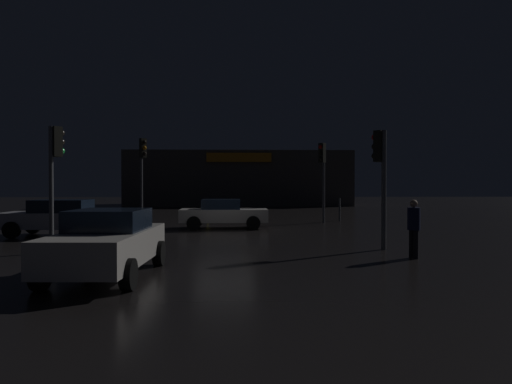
% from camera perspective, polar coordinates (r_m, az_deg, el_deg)
% --- Properties ---
extents(ground_plane, '(120.00, 120.00, 0.00)m').
position_cam_1_polar(ground_plane, '(19.38, -3.93, -5.11)').
color(ground_plane, black).
extents(store_building, '(21.99, 8.62, 5.37)m').
position_cam_1_polar(store_building, '(47.20, -2.12, 1.65)').
color(store_building, '#4C4742').
rests_on(store_building, ground).
extents(traffic_signal_main, '(0.42, 0.42, 3.72)m').
position_cam_1_polar(traffic_signal_main, '(14.81, 15.30, 3.20)').
color(traffic_signal_main, '#595B60').
rests_on(traffic_signal_main, ground).
extents(traffic_signal_opposite, '(0.42, 0.42, 4.26)m').
position_cam_1_polar(traffic_signal_opposite, '(24.69, 8.30, 3.38)').
color(traffic_signal_opposite, '#595B60').
rests_on(traffic_signal_opposite, ground).
extents(traffic_signal_cross_left, '(0.42, 0.43, 3.76)m').
position_cam_1_polar(traffic_signal_cross_left, '(14.91, -23.80, 3.67)').
color(traffic_signal_cross_left, '#595B60').
rests_on(traffic_signal_cross_left, ground).
extents(traffic_signal_cross_right, '(0.41, 0.43, 4.50)m').
position_cam_1_polar(traffic_signal_cross_right, '(25.02, -13.95, 3.96)').
color(traffic_signal_cross_right, '#595B60').
rests_on(traffic_signal_cross_right, ground).
extents(car_near, '(4.50, 2.02, 1.44)m').
position_cam_1_polar(car_near, '(19.75, -23.19, -2.89)').
color(car_near, '#B7B7BF').
rests_on(car_near, ground).
extents(car_far, '(2.01, 4.18, 1.47)m').
position_cam_1_polar(car_far, '(10.63, -18.00, -5.98)').
color(car_far, silver).
rests_on(car_far, ground).
extents(car_crossing, '(4.05, 1.99, 1.36)m').
position_cam_1_polar(car_crossing, '(21.36, -4.10, -2.66)').
color(car_crossing, silver).
rests_on(car_crossing, ground).
extents(pedestrian, '(0.44, 0.44, 1.61)m').
position_cam_1_polar(pedestrian, '(13.25, 19.09, -3.85)').
color(pedestrian, black).
rests_on(pedestrian, ground).
extents(bollard_kerb_a, '(0.11, 0.11, 1.28)m').
position_cam_1_polar(bollard_kerb_a, '(26.21, 10.40, -2.17)').
color(bollard_kerb_a, '#595B60').
rests_on(bollard_kerb_a, ground).
extents(bollard_kerb_b, '(0.11, 0.11, 0.99)m').
position_cam_1_polar(bollard_kerb_b, '(25.91, -6.06, -2.52)').
color(bollard_kerb_b, gold).
rests_on(bollard_kerb_b, ground).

